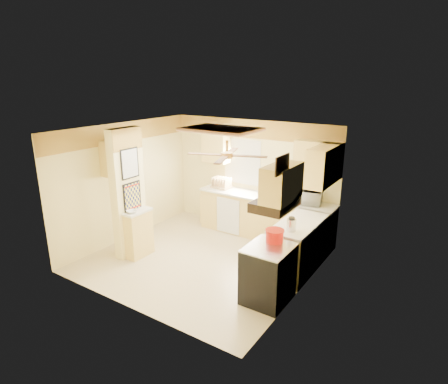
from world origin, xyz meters
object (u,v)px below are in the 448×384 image
Objects in this scene: microwave at (308,197)px; bowl at (132,212)px; stove at (268,274)px; dutch_oven at (275,236)px; kettle at (291,225)px.

microwave is 3.45m from bowl.
stove is 3.07× the size of dutch_oven.
dutch_oven is 1.23× the size of kettle.
microwave is at bearing 96.04° from stove.
kettle is at bearing 91.45° from microwave.
dutch_oven is (-0.02, 0.22, 0.56)m from stove.
stove is at bearing -94.16° from kettle.
kettle is at bearing 81.53° from dutch_oven.
microwave is 1.95m from dutch_oven.
microwave reaches higher than dutch_oven.
bowl reaches higher than stove.
bowl is at bearing 32.39° from microwave.
stove is 2.26m from microwave.
bowl is (-2.80, -0.14, 0.50)m from stove.
stove is 1.73× the size of microwave.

